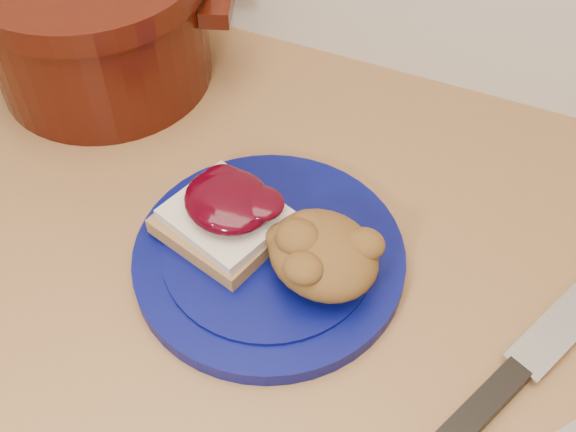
% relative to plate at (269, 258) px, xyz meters
% --- Properties ---
extents(plate, '(0.32, 0.32, 0.02)m').
position_rel_plate_xyz_m(plate, '(0.00, 0.00, 0.00)').
color(plate, '#05094C').
rests_on(plate, wood_countertop).
extents(sandwich, '(0.13, 0.12, 0.05)m').
position_rel_plate_xyz_m(sandwich, '(-0.04, 0.01, 0.03)').
color(sandwich, olive).
rests_on(sandwich, plate).
extents(stuffing_mound, '(0.13, 0.12, 0.05)m').
position_rel_plate_xyz_m(stuffing_mound, '(0.05, -0.00, 0.04)').
color(stuffing_mound, brown).
rests_on(stuffing_mound, plate).
extents(chef_knife, '(0.15, 0.29, 0.02)m').
position_rel_plate_xyz_m(chef_knife, '(0.22, -0.04, 0.00)').
color(chef_knife, black).
rests_on(chef_knife, wood_countertop).
extents(dutch_oven, '(0.32, 0.32, 0.16)m').
position_rel_plate_xyz_m(dutch_oven, '(-0.28, 0.17, 0.07)').
color(dutch_oven, '#340C05').
rests_on(dutch_oven, wood_countertop).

